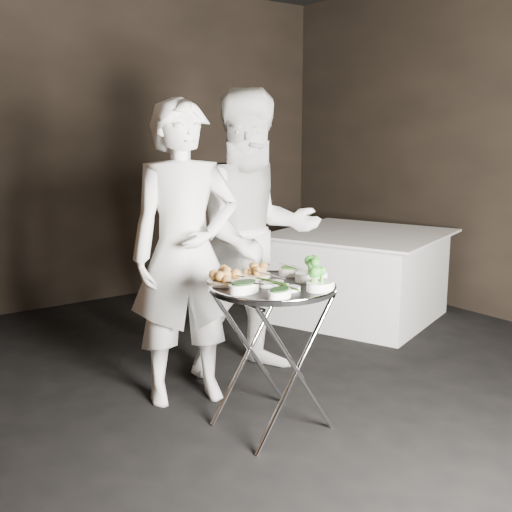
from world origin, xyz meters
TOP-DOWN VIEW (x-y plane):
  - floor at (0.00, 0.00)m, footprint 6.00×7.00m
  - wall_back at (0.00, 3.52)m, footprint 6.00×0.05m
  - tray_stand at (0.11, 0.32)m, footprint 0.55×0.46m
  - serving_tray at (0.11, 0.32)m, footprint 0.69×0.69m
  - potato_plate_a at (-0.07, 0.49)m, footprint 0.22×0.22m
  - potato_plate_b at (0.14, 0.54)m, footprint 0.19×0.19m
  - greens_bowl at (0.33, 0.45)m, footprint 0.11×0.11m
  - asparagus_plate_a at (0.10, 0.32)m, footprint 0.18×0.12m
  - asparagus_plate_b at (0.08, 0.17)m, footprint 0.19×0.11m
  - spinach_bowl_a at (-0.11, 0.28)m, footprint 0.20×0.15m
  - spinach_bowl_b at (-0.03, 0.09)m, footprint 0.17×0.14m
  - broccoli_bowl_a at (0.34, 0.27)m, footprint 0.21×0.17m
  - broccoli_bowl_b at (0.24, 0.09)m, footprint 0.20×0.16m
  - serving_utensils at (0.12, 0.39)m, footprint 0.59×0.42m
  - waiter_left at (-0.06, 0.95)m, footprint 0.76×0.61m
  - waiter_right at (0.53, 1.06)m, footprint 1.07×0.93m
  - dining_table at (2.02, 1.54)m, footprint 1.34×1.34m

SIDE VIEW (x-z plane):
  - floor at x=0.00m, z-range -0.05..0.00m
  - dining_table at x=2.02m, z-range 0.00..0.76m
  - tray_stand at x=0.11m, z-range 0.05..0.85m
  - serving_tray at x=0.11m, z-range 0.79..0.82m
  - asparagus_plate_a at x=0.10m, z-range 0.81..0.85m
  - asparagus_plate_b at x=0.08m, z-range 0.81..0.85m
  - spinach_bowl_b at x=-0.03m, z-range 0.81..0.87m
  - potato_plate_b at x=0.14m, z-range 0.81..0.88m
  - greens_bowl at x=0.33m, z-range 0.81..0.88m
  - broccoli_bowl_b at x=0.24m, z-range 0.81..0.89m
  - potato_plate_a at x=-0.07m, z-range 0.81..0.89m
  - spinach_bowl_a at x=-0.11m, z-range 0.81..0.89m
  - broccoli_bowl_a at x=0.34m, z-range 0.81..0.89m
  - serving_utensils at x=0.12m, z-range 0.86..0.87m
  - waiter_left at x=-0.06m, z-range 0.00..1.82m
  - waiter_right at x=0.53m, z-range 0.00..1.90m
  - wall_back at x=0.00m, z-range 0.00..3.00m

